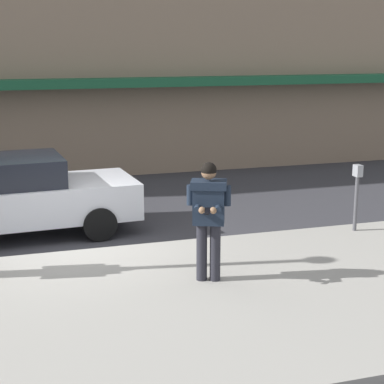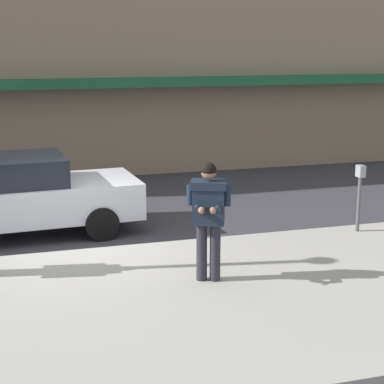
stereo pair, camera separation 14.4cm
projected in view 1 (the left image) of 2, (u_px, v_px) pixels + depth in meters
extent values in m
plane|color=#333338|center=(78.00, 254.00, 11.29)|extent=(80.00, 80.00, 0.00)
cube|color=#99968E|center=(178.00, 304.00, 8.92)|extent=(32.00, 5.30, 0.14)
cube|color=silver|center=(133.00, 247.00, 11.63)|extent=(28.00, 0.12, 0.01)
cube|color=#195133|center=(81.00, 83.00, 16.71)|extent=(26.60, 0.70, 0.24)
cube|color=silver|center=(17.00, 202.00, 12.20)|extent=(4.60, 2.07, 0.70)
cube|color=black|center=(5.00, 171.00, 12.01)|extent=(2.16, 1.75, 0.52)
cylinder|color=black|center=(82.00, 203.00, 13.54)|extent=(0.65, 0.26, 0.64)
cylinder|color=black|center=(100.00, 224.00, 11.99)|extent=(0.65, 0.26, 0.64)
cylinder|color=#23232B|center=(215.00, 252.00, 9.55)|extent=(0.16, 0.16, 0.88)
cylinder|color=#23232B|center=(202.00, 252.00, 9.56)|extent=(0.16, 0.16, 0.88)
cube|color=#192333|center=(209.00, 203.00, 9.38)|extent=(0.54, 0.45, 0.64)
cube|color=#192333|center=(209.00, 185.00, 9.32)|extent=(0.61, 0.51, 0.12)
cylinder|color=#192333|center=(227.00, 196.00, 9.34)|extent=(0.11, 0.11, 0.30)
cylinder|color=#192333|center=(218.00, 208.00, 9.22)|extent=(0.21, 0.32, 0.10)
sphere|color=#8C6647|center=(213.00, 210.00, 9.09)|extent=(0.10, 0.10, 0.10)
cylinder|color=#192333|center=(190.00, 195.00, 9.38)|extent=(0.11, 0.11, 0.30)
cylinder|color=#192333|center=(198.00, 208.00, 9.25)|extent=(0.21, 0.32, 0.10)
sphere|color=#8C6647|center=(202.00, 210.00, 9.11)|extent=(0.10, 0.10, 0.10)
cube|color=black|center=(207.00, 211.00, 9.06)|extent=(0.12, 0.16, 0.07)
sphere|color=#8C6647|center=(209.00, 172.00, 9.25)|extent=(0.22, 0.22, 0.22)
sphere|color=black|center=(209.00, 170.00, 9.24)|extent=(0.23, 0.23, 0.23)
cylinder|color=#4C4C51|center=(356.00, 204.00, 12.09)|extent=(0.07, 0.07, 1.05)
cube|color=gray|center=(358.00, 171.00, 11.95)|extent=(0.12, 0.18, 0.22)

